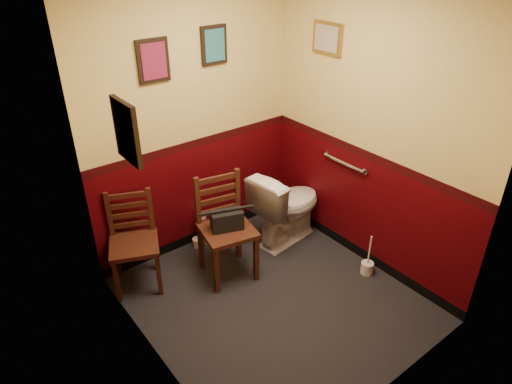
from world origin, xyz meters
The scene contains 16 objects.
floor centered at (0.00, 0.00, 0.00)m, with size 2.20×2.40×0.00m, color black.
wall_back centered at (0.00, 1.20, 1.35)m, with size 2.20×2.70×0.00m, color #3E0307.
wall_front centered at (0.00, -1.20, 1.35)m, with size 2.20×2.70×0.00m, color #3E0307.
wall_left centered at (-1.10, 0.00, 1.35)m, with size 2.40×2.70×0.00m, color #3E0307.
wall_right centered at (1.10, 0.00, 1.35)m, with size 2.40×2.70×0.00m, color #3E0307.
grab_bar centered at (1.07, 0.25, 0.95)m, with size 0.05×0.56×0.06m.
framed_print_back_a centered at (-0.35, 1.18, 1.95)m, with size 0.28×0.04×0.36m.
framed_print_back_b centered at (0.25, 1.18, 2.00)m, with size 0.26×0.04×0.34m.
framed_print_left centered at (-1.08, 0.10, 1.85)m, with size 0.04×0.30×0.38m.
framed_print_right centered at (1.08, 0.60, 2.05)m, with size 0.04×0.34×0.28m.
toilet centered at (0.72, 0.65, 0.40)m, with size 0.46×0.82×0.80m, color white.
toilet_brush centered at (0.95, -0.27, 0.07)m, with size 0.12×0.12×0.43m.
chair_left centered at (-0.83, 0.96, 0.45)m, with size 0.56×0.56×0.91m.
chair_right centered at (-0.09, 0.59, 0.50)m, with size 0.55×0.55×0.99m.
handbag centered at (-0.10, 0.55, 0.61)m, with size 0.32×0.23×0.21m.
tp_stack centered at (-0.05, 1.10, 0.16)m, with size 0.22×0.13×0.38m.
Camera 1 is at (-2.01, -2.34, 2.86)m, focal length 32.00 mm.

